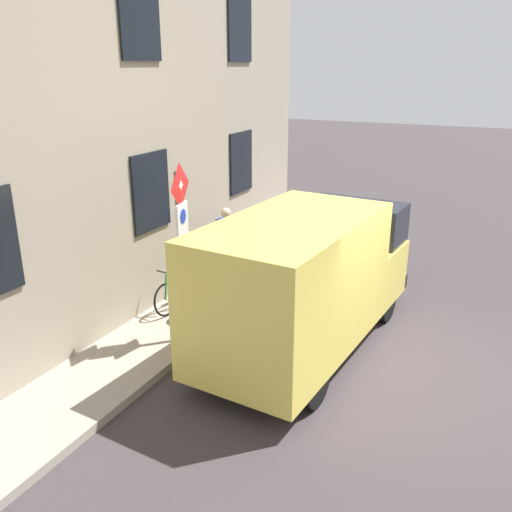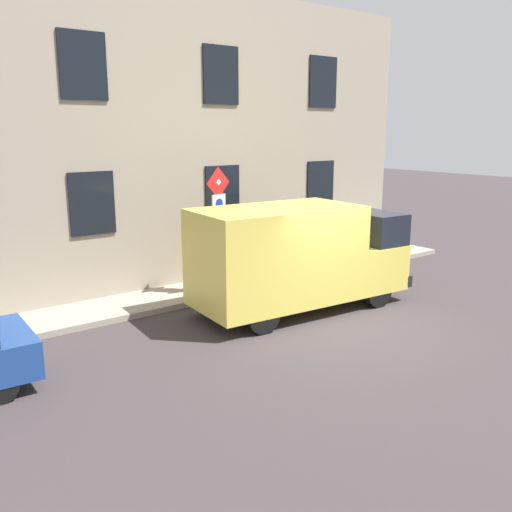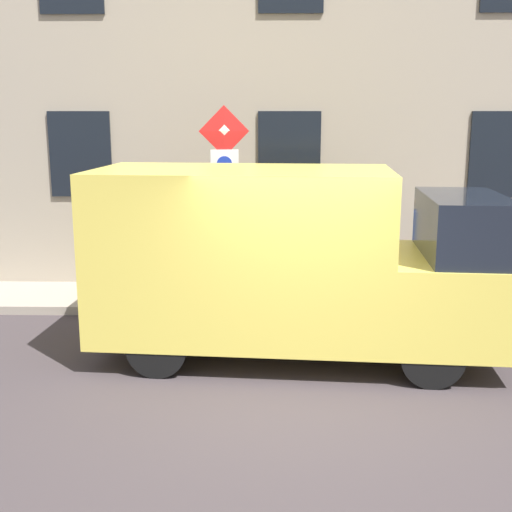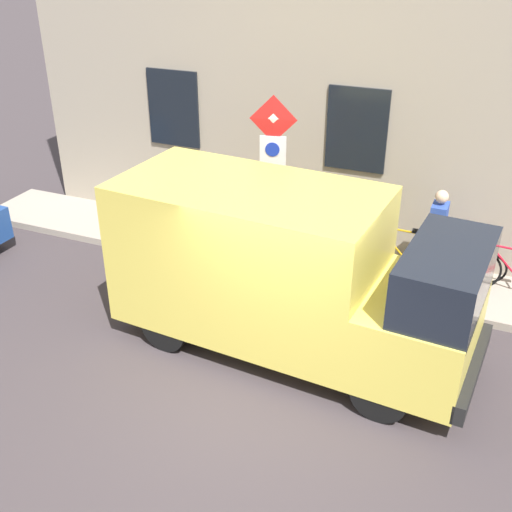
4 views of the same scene
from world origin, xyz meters
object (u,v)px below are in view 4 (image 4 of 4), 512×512
sign_post_stacked (273,167)px  bicycle_purple (456,262)px  bicycle_orange (400,252)px  bicycle_green (348,243)px  pedestrian (436,234)px  litter_bin (324,253)px  delivery_van (286,269)px

sign_post_stacked → bicycle_purple: sign_post_stacked is taller
sign_post_stacked → bicycle_orange: bearing=-68.2°
bicycle_purple → bicycle_green: size_ratio=1.00×
pedestrian → litter_bin: (-0.55, 1.80, -0.48)m
delivery_van → bicycle_orange: (2.76, -1.19, -0.82)m
bicycle_green → bicycle_purple: bearing=-174.2°
sign_post_stacked → pedestrian: size_ratio=1.78×
bicycle_purple → litter_bin: (-0.71, 2.18, 0.08)m
sign_post_stacked → pedestrian: sign_post_stacked is taller
bicycle_orange → bicycle_green: same height
delivery_van → pedestrian: 3.14m
sign_post_stacked → litter_bin: sign_post_stacked is taller
bicycle_orange → litter_bin: bearing=27.5°
sign_post_stacked → bicycle_purple: bearing=-74.6°
sign_post_stacked → litter_bin: size_ratio=3.40×
bicycle_purple → bicycle_green: bearing=-6.1°
pedestrian → litter_bin: bearing=17.2°
bicycle_orange → litter_bin: litter_bin is taller
delivery_van → bicycle_green: (2.76, -0.22, -0.82)m
litter_bin → bicycle_orange: bearing=-59.7°
delivery_van → bicycle_orange: bearing=71.1°
sign_post_stacked → delivery_van: size_ratio=0.56×
delivery_van → sign_post_stacked: bearing=121.3°
pedestrian → litter_bin: size_ratio=1.91×
delivery_van → bicycle_orange: size_ratio=3.19×
sign_post_stacked → bicycle_purple: (0.86, -3.11, -1.60)m
bicycle_orange → bicycle_green: bearing=-2.9°
bicycle_orange → bicycle_green: 0.96m
bicycle_purple → pedestrian: bearing=17.7°
bicycle_green → pedestrian: (-0.17, -1.54, 0.56)m
delivery_van → litter_bin: bearing=95.3°
delivery_van → bicycle_orange: delivery_van is taller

